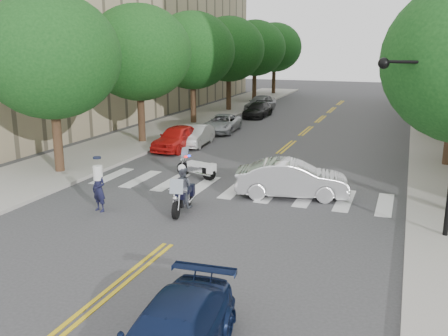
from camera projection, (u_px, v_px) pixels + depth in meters
The scene contains 22 objects.
ground at pixel (168, 244), 15.71m from camera, with size 140.00×140.00×0.00m, color #38383A.
sidewalk_left at pixel (185, 123), 38.89m from camera, with size 5.00×60.00×0.15m, color #9E9991.
tree_l_0 at pixel (51, 56), 22.76m from camera, with size 6.40×6.40×8.45m.
tree_l_1 at pixel (139, 53), 30.03m from camera, with size 6.40×6.40×8.45m.
tree_l_2 at pixel (193, 51), 37.30m from camera, with size 6.40×6.40×8.45m.
tree_l_3 at pixel (229, 49), 44.57m from camera, with size 6.40×6.40×8.45m.
tree_l_4 at pixel (255, 48), 51.84m from camera, with size 6.40×6.40×8.45m.
tree_l_5 at pixel (275, 47), 59.11m from camera, with size 6.40×6.40×8.45m.
tree_r_2 at pixel (448, 52), 31.36m from camera, with size 6.40×6.40×8.45m.
tree_r_3 at pixel (442, 50), 38.63m from camera, with size 6.40×6.40×8.45m.
tree_r_4 at pixel (438, 49), 45.90m from camera, with size 6.40×6.40×8.45m.
tree_r_5 at pixel (435, 48), 53.17m from camera, with size 6.40×6.40×8.45m.
traffic_signal_pole at pixel (441, 125), 15.37m from camera, with size 2.82×0.42×6.00m.
motorcycle_police at pixel (183, 190), 18.63m from camera, with size 0.83×2.24×1.82m.
motorcycle_parked at pixel (199, 168), 23.19m from camera, with size 2.15×0.87×1.41m.
officer_standing at pixel (99, 189), 18.62m from camera, with size 0.62×0.41×1.69m, color #161733.
convertible at pixel (292, 179), 20.37m from camera, with size 1.60×4.58×1.51m, color silver.
parked_car_a at pixel (177, 138), 29.34m from camera, with size 1.70×4.23×1.44m, color red.
parked_car_b at pixel (196, 135), 30.54m from camera, with size 1.32×3.79×1.25m, color silver.
parked_car_c at pixel (222, 123), 35.14m from camera, with size 2.02×4.38×1.22m, color silver.
parked_car_d at pixel (258, 110), 42.12m from camera, with size 1.73×4.25×1.23m, color black.
parked_car_e at pixel (260, 103), 45.63m from camera, with size 1.77×4.41×1.50m, color gray.
Camera 1 is at (6.75, -13.10, 6.20)m, focal length 40.00 mm.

